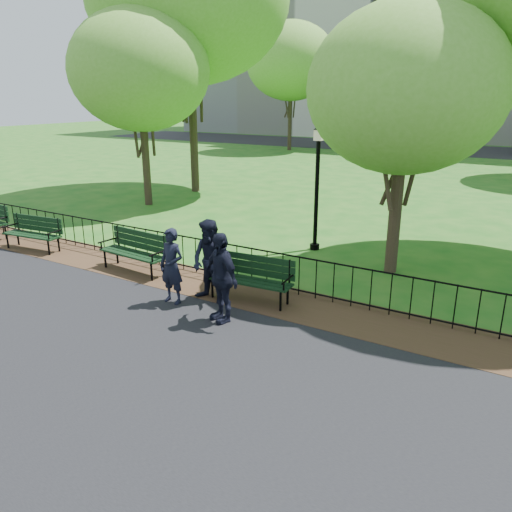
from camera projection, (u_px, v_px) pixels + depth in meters
The scene contains 17 objects.
ground at pixel (191, 314), 9.95m from camera, with size 120.00×120.00×0.00m, color #1B5C18.
asphalt_path at pixel (44, 399), 7.18m from camera, with size 60.00×9.20×0.01m, color black.
dirt_strip at pixel (233, 290), 11.17m from camera, with size 60.00×1.60×0.01m, color #392C17.
far_street at pixel (474, 151), 38.42m from camera, with size 70.00×9.00×0.01m, color black.
iron_fence at pixel (244, 263), 11.42m from camera, with size 24.06×0.06×1.00m.
apartment_west at pixel (298, 11), 55.81m from camera, with size 22.00×15.00×26.00m, color beige.
park_bench_main at pixel (236, 271), 10.54m from camera, with size 1.99×0.72×1.04m.
park_bench_left_a at pixel (136, 247), 12.20m from camera, with size 1.95×0.72×1.09m.
park_bench_left_b at pixel (34, 229), 13.94m from camera, with size 1.84×0.77×1.02m.
lamppost at pixel (317, 184), 13.56m from camera, with size 0.31×0.31×3.41m.
tree_near_w at pixel (140, 70), 18.31m from camera, with size 5.18×5.18×7.22m.
tree_near_e at pixel (406, 89), 11.05m from camera, with size 4.43×4.43×6.18m.
tree_far_w at pixel (291, 61), 37.13m from camera, with size 6.72×6.72×9.37m.
person_left at pixel (172, 266), 10.27m from camera, with size 0.58×0.38×1.59m, color black.
person_mid at pixel (210, 262), 10.30m from camera, with size 0.85×0.45×1.76m, color black.
person_right at pixel (221, 277), 9.42m from camera, with size 1.03×0.42×1.76m, color black.
taxi at pixel (380, 137), 41.99m from camera, with size 1.68×4.17×1.42m, color yellow.
Camera 1 is at (5.83, -7.11, 4.19)m, focal length 35.00 mm.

